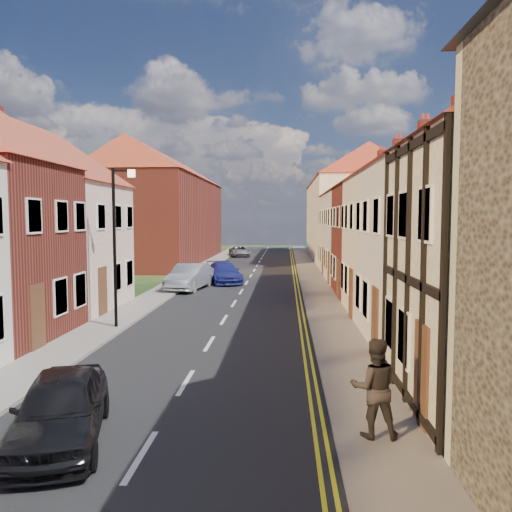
{
  "coord_description": "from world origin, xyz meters",
  "views": [
    {
      "loc": [
        2.56,
        1.55,
        4.24
      ],
      "look_at": [
        1.1,
        26.02,
        2.39
      ],
      "focal_mm": 35.0,
      "sensor_mm": 36.0,
      "label": 1
    }
  ],
  "objects": [
    {
      "name": "pavement_right",
      "position": [
        4.4,
        30.0,
        0.06
      ],
      "size": [
        1.8,
        90.0,
        0.12
      ],
      "primitive_type": "cube",
      "color": "slate",
      "rests_on": "ground"
    },
    {
      "name": "road",
      "position": [
        0.0,
        30.0,
        0.01
      ],
      "size": [
        7.0,
        90.0,
        0.02
      ],
      "primitive_type": "cube",
      "color": "black",
      "rests_on": "ground"
    },
    {
      "name": "cottage_r_pink",
      "position": [
        9.3,
        28.9,
        4.47
      ],
      "size": [
        8.3,
        6.0,
        9.0
      ],
      "color": "maroon",
      "rests_on": "ground"
    },
    {
      "name": "cottage_l_pink",
      "position": [
        -9.3,
        23.85,
        4.37
      ],
      "size": [
        8.3,
        6.3,
        8.8
      ],
      "color": "beige",
      "rests_on": "ground"
    },
    {
      "name": "cottage_r_cream_far",
      "position": [
        9.3,
        39.7,
        4.47
      ],
      "size": [
        8.3,
        6.0,
        9.0
      ],
      "color": "beige",
      "rests_on": "ground"
    },
    {
      "name": "cottage_r_white_near",
      "position": [
        9.3,
        18.1,
        4.47
      ],
      "size": [
        8.3,
        6.0,
        9.0
      ],
      "color": "beige",
      "rests_on": "ground"
    },
    {
      "name": "car_mid",
      "position": [
        -3.14,
        30.76,
        0.77
      ],
      "size": [
        2.32,
        4.89,
        1.55
      ],
      "primitive_type": "imported",
      "rotation": [
        0.0,
        0.0,
        -0.15
      ],
      "color": "#9B9EA2",
      "rests_on": "ground"
    },
    {
      "name": "car_distant",
      "position": [
        -2.57,
        56.66,
        0.6
      ],
      "size": [
        2.95,
        4.64,
        1.19
      ],
      "primitive_type": "imported",
      "rotation": [
        0.0,
        0.0,
        0.24
      ],
      "color": "#989B9F",
      "rests_on": "ground"
    },
    {
      "name": "lamppost",
      "position": [
        -3.81,
        20.0,
        3.54
      ],
      "size": [
        0.88,
        0.15,
        6.0
      ],
      "color": "black",
      "rests_on": "pavement_left"
    },
    {
      "name": "cottage_r_cream_mid",
      "position": [
        9.3,
        23.5,
        4.48
      ],
      "size": [
        8.3,
        5.2,
        9.0
      ],
      "color": "white",
      "rests_on": "ground"
    },
    {
      "name": "cottage_r_white_far",
      "position": [
        9.3,
        34.3,
        4.48
      ],
      "size": [
        8.3,
        5.2,
        9.0
      ],
      "color": "beige",
      "rests_on": "ground"
    },
    {
      "name": "pavement_left",
      "position": [
        -4.4,
        30.0,
        0.06
      ],
      "size": [
        1.8,
        90.0,
        0.12
      ],
      "primitive_type": "cube",
      "color": "slate",
      "rests_on": "ground"
    },
    {
      "name": "car_far",
      "position": [
        -1.5,
        34.0,
        0.67
      ],
      "size": [
        3.2,
        4.97,
        1.34
      ],
      "primitive_type": "imported",
      "rotation": [
        0.0,
        0.0,
        0.31
      ],
      "color": "navy",
      "rests_on": "ground"
    },
    {
      "name": "pedestrian_right",
      "position": [
        4.25,
        10.84,
        1.06
      ],
      "size": [
        0.92,
        0.72,
        1.88
      ],
      "primitive_type": "imported",
      "rotation": [
        0.0,
        0.0,
        3.14
      ],
      "color": "#2B2523",
      "rests_on": "pavement_right"
    },
    {
      "name": "car_near",
      "position": [
        -1.67,
        10.49,
        0.66
      ],
      "size": [
        2.54,
        4.17,
        1.33
      ],
      "primitive_type": "imported",
      "rotation": [
        0.0,
        0.0,
        0.27
      ],
      "color": "black",
      "rests_on": "ground"
    },
    {
      "name": "block_left_far",
      "position": [
        -9.3,
        50.0,
        5.29
      ],
      "size": [
        8.3,
        24.2,
        10.5
      ],
      "color": "maroon",
      "rests_on": "ground"
    },
    {
      "name": "block_right_far",
      "position": [
        9.3,
        55.0,
        5.29
      ],
      "size": [
        8.3,
        24.2,
        10.5
      ],
      "color": "white",
      "rests_on": "ground"
    }
  ]
}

